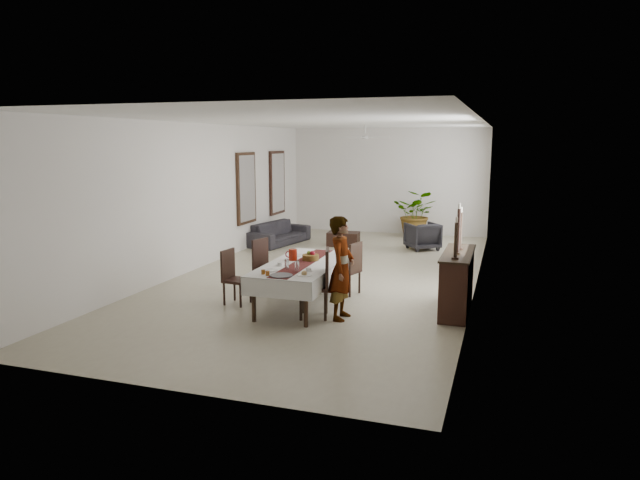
{
  "coord_description": "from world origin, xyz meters",
  "views": [
    {
      "loc": [
        3.49,
        -11.27,
        2.8
      ],
      "look_at": [
        0.33,
        -1.67,
        1.05
      ],
      "focal_mm": 32.0,
      "sensor_mm": 36.0,
      "label": 1
    }
  ],
  "objects_px": {
    "sideboard_body": "(457,283)",
    "woman": "(342,268)",
    "sofa": "(279,233)",
    "dining_table_top": "(303,265)",
    "red_pitcher": "(293,255)"
  },
  "relations": [
    {
      "from": "red_pitcher",
      "to": "sideboard_body",
      "type": "xyz_separation_m",
      "value": [
        2.8,
        0.29,
        -0.36
      ]
    },
    {
      "from": "woman",
      "to": "sideboard_body",
      "type": "xyz_separation_m",
      "value": [
        1.71,
        0.97,
        -0.34
      ]
    },
    {
      "from": "dining_table_top",
      "to": "sideboard_body",
      "type": "xyz_separation_m",
      "value": [
        2.55,
        0.44,
        -0.23
      ]
    },
    {
      "from": "sideboard_body",
      "to": "sofa",
      "type": "xyz_separation_m",
      "value": [
        -5.21,
        4.99,
        -0.19
      ]
    },
    {
      "from": "dining_table_top",
      "to": "woman",
      "type": "height_order",
      "value": "woman"
    },
    {
      "from": "woman",
      "to": "sofa",
      "type": "relative_size",
      "value": 0.8
    },
    {
      "from": "dining_table_top",
      "to": "red_pitcher",
      "type": "relative_size",
      "value": 12.0
    },
    {
      "from": "dining_table_top",
      "to": "sideboard_body",
      "type": "distance_m",
      "value": 2.6
    },
    {
      "from": "woman",
      "to": "sofa",
      "type": "height_order",
      "value": "woman"
    },
    {
      "from": "woman",
      "to": "sideboard_body",
      "type": "bearing_deg",
      "value": -60.3
    },
    {
      "from": "sideboard_body",
      "to": "woman",
      "type": "bearing_deg",
      "value": -150.36
    },
    {
      "from": "woman",
      "to": "sideboard_body",
      "type": "relative_size",
      "value": 1.02
    },
    {
      "from": "dining_table_top",
      "to": "red_pitcher",
      "type": "distance_m",
      "value": 0.32
    },
    {
      "from": "woman",
      "to": "sofa",
      "type": "bearing_deg",
      "value": 30.46
    },
    {
      "from": "sideboard_body",
      "to": "sofa",
      "type": "height_order",
      "value": "sideboard_body"
    }
  ]
}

